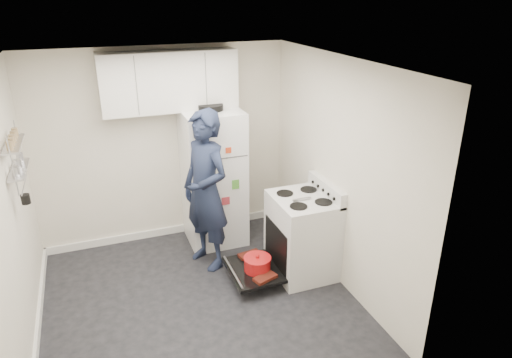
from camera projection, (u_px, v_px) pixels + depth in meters
name	position (u px, v px, depth m)	size (l,w,h in m)	color
room	(190.00, 199.00, 4.45)	(3.21, 3.21, 2.51)	black
electric_range	(301.00, 236.00, 5.26)	(0.66, 0.76, 1.10)	silver
open_oven_door	(255.00, 267.00, 5.16)	(0.55, 0.71, 0.24)	black
refrigerator	(213.00, 177.00, 5.81)	(0.72, 0.74, 1.83)	white
upper_cabinets	(169.00, 81.00, 5.36)	(1.60, 0.33, 0.70)	silver
wall_shelf_rack	(16.00, 157.00, 4.18)	(0.14, 0.60, 0.61)	#B2B2B7
person	(206.00, 191.00, 5.24)	(0.70, 0.46, 1.91)	#192138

